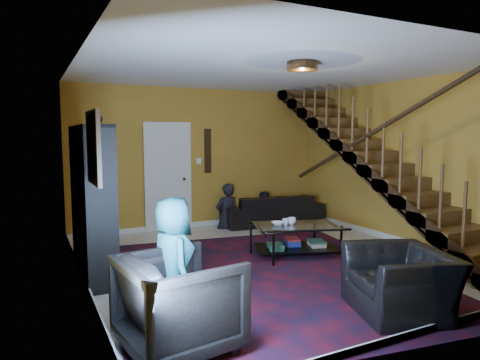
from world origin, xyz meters
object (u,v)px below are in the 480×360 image
at_px(bookshelf, 92,203).
at_px(armchair_right, 400,282).
at_px(armchair_left, 179,303).
at_px(sofa, 272,209).
at_px(coffee_table, 296,238).

bearing_deg(bookshelf, armchair_right, -46.83).
xyz_separation_m(bookshelf, armchair_right, (2.67, -2.85, -0.63)).
bearing_deg(armchair_left, armchair_right, -104.85).
xyz_separation_m(sofa, coffee_table, (-0.90, -2.24, -0.02)).
bearing_deg(bookshelf, sofa, 23.97).
height_order(armchair_left, coffee_table, armchair_left).
height_order(bookshelf, coffee_table, bookshelf).
height_order(bookshelf, sofa, bookshelf).
relative_size(bookshelf, armchair_right, 1.92).
xyz_separation_m(bookshelf, sofa, (3.82, 1.70, -0.66)).
xyz_separation_m(sofa, armchair_right, (-1.15, -4.55, 0.03)).
bearing_deg(sofa, coffee_table, 74.54).
bearing_deg(armchair_left, sofa, -46.72).
relative_size(bookshelf, sofa, 0.95).
bearing_deg(armchair_right, coffee_table, -168.11).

